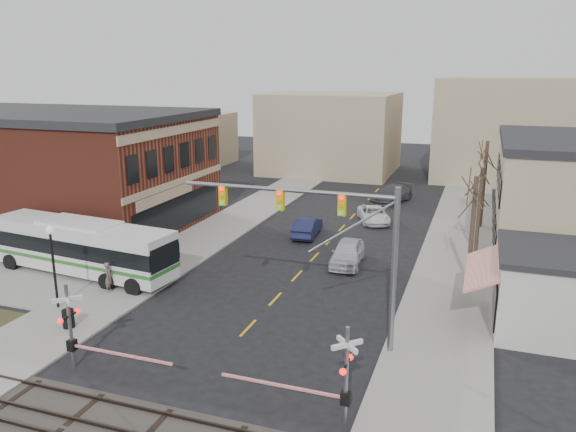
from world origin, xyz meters
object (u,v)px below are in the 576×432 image
object	(u,v)px
rr_crossing_west	(78,329)
car_d	(392,194)
transit_bus	(81,246)
car_a	(347,253)
car_b	(307,227)
trash_bin	(68,319)
rr_crossing_east	(335,375)
pedestrian_far	(139,257)
pedestrian_near	(109,277)
car_c	(374,215)
street_lamp	(52,251)
traffic_signal_mast	(333,230)

from	to	relation	value
rr_crossing_west	car_d	world-z (taller)	rr_crossing_west
transit_bus	rr_crossing_west	xyz separation A→B (m)	(7.82, -9.87, 0.04)
car_a	car_b	bearing A→B (deg)	125.29
rr_crossing_west	trash_bin	bearing A→B (deg)	136.91
car_d	car_b	bearing A→B (deg)	-86.96
rr_crossing_east	pedestrian_far	bearing A→B (deg)	144.14
pedestrian_near	car_b	bearing A→B (deg)	-42.28
car_a	car_c	world-z (taller)	car_a
car_a	car_c	distance (m)	11.48
rr_crossing_east	pedestrian_far	xyz separation A→B (m)	(-16.59, 11.99, -1.08)
car_c	transit_bus	bearing A→B (deg)	-150.37
street_lamp	car_a	distance (m)	18.65
car_b	pedestrian_far	distance (m)	13.83
pedestrian_near	traffic_signal_mast	bearing A→B (deg)	-112.72
transit_bus	pedestrian_near	distance (m)	4.24
street_lamp	car_a	xyz separation A→B (m)	(13.53, 12.57, -2.60)
transit_bus	car_a	xyz separation A→B (m)	(15.77, 7.62, -1.09)
car_b	car_c	bearing A→B (deg)	-130.39
traffic_signal_mast	car_a	bearing A→B (deg)	99.58
street_lamp	pedestrian_far	size ratio (longest dim) A/B	3.06
transit_bus	car_b	xyz separation A→B (m)	(11.16, 13.17, -1.16)
transit_bus	traffic_signal_mast	bearing A→B (deg)	-12.11
rr_crossing_east	car_a	xyz separation A→B (m)	(-3.68, 17.51, -1.13)
trash_bin	pedestrian_near	distance (m)	4.85
trash_bin	car_b	world-z (taller)	car_b
rr_crossing_west	rr_crossing_east	bearing A→B (deg)	-0.11
car_b	pedestrian_near	world-z (taller)	pedestrian_near
car_d	car_a	bearing A→B (deg)	-68.93
rr_crossing_east	car_b	size ratio (longest dim) A/B	1.19
car_a	trash_bin	bearing A→B (deg)	-132.24
transit_bus	traffic_signal_mast	distance (m)	18.51
car_a	car_b	size ratio (longest dim) A/B	1.04
rr_crossing_east	car_a	distance (m)	17.93
trash_bin	pedestrian_near	world-z (taller)	pedestrian_near
car_b	rr_crossing_west	bearing A→B (deg)	76.85
rr_crossing_east	street_lamp	xyz separation A→B (m)	(-17.22, 4.94, 1.46)
car_b	rr_crossing_east	bearing A→B (deg)	104.89
car_d	pedestrian_far	xyz separation A→B (m)	(-12.75, -25.15, 0.06)
car_b	car_c	world-z (taller)	car_b
car_a	car_c	xyz separation A→B (m)	(-0.40, 11.47, -0.16)
street_lamp	car_b	size ratio (longest dim) A/B	1.00
traffic_signal_mast	pedestrian_near	size ratio (longest dim) A/B	5.81
traffic_signal_mast	street_lamp	size ratio (longest dim) A/B	2.27
trash_bin	car_b	size ratio (longest dim) A/B	0.20
rr_crossing_west	car_a	distance (m)	19.24
traffic_signal_mast	rr_crossing_west	bearing A→B (deg)	-148.42
rr_crossing_east	transit_bus	bearing A→B (deg)	153.05
car_b	street_lamp	bearing A→B (deg)	58.89
rr_crossing_west	car_d	bearing A→B (deg)	78.13
trash_bin	car_a	distance (m)	18.28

